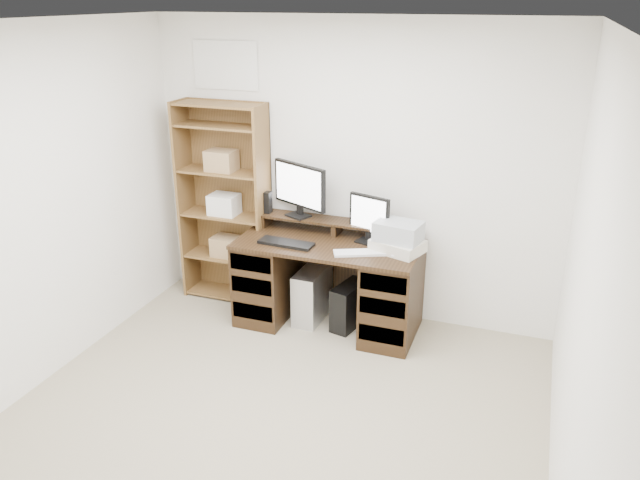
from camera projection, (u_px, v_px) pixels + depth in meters
The scene contains 14 objects.
room at pixel (244, 263), 3.45m from camera, with size 3.54×4.04×2.54m.
desk at pixel (329, 282), 5.22m from camera, with size 1.50×0.70×0.75m.
riser_shelf at pixel (337, 223), 5.23m from camera, with size 1.40×0.22×0.12m.
monitor_wide at pixel (300, 187), 5.24m from camera, with size 0.54×0.27×0.46m.
monitor_small at pixel (369, 217), 5.02m from camera, with size 0.35×0.18×0.39m.
speaker at pixel (267, 202), 5.38m from camera, with size 0.08×0.08×0.19m, color black.
keyboard_black at pixel (286, 243), 5.04m from camera, with size 0.45×0.15×0.03m, color black.
keyboard_white at pixel (360, 253), 4.86m from camera, with size 0.42×0.13×0.02m, color silver.
mouse at pixel (396, 255), 4.79m from camera, with size 0.10×0.06×0.04m, color white.
printer at pixel (398, 246), 4.89m from camera, with size 0.38×0.28×0.09m, color beige.
basket at pixel (398, 231), 4.85m from camera, with size 0.35×0.25×0.15m, color #A5ACB1.
tower_silver at pixel (312, 294), 5.37m from camera, with size 0.20×0.46×0.46m, color silver.
tower_black at pixel (349, 306), 5.25m from camera, with size 0.25×0.41×0.38m.
bookshelf at pixel (225, 202), 5.55m from camera, with size 0.80×0.30×1.80m.
Camera 1 is at (1.47, -2.82, 2.64)m, focal length 35.00 mm.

